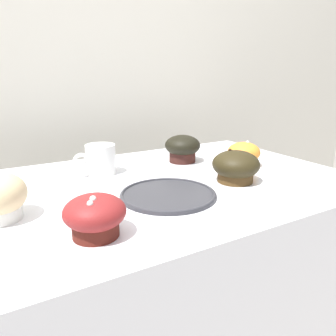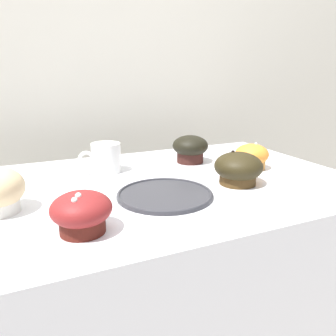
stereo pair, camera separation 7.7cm
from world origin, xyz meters
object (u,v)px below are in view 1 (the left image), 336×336
object	(u,v)px
muffin_back_right	(236,167)
coffee_cup	(100,159)
serving_plate	(168,194)
muffin_back_left	(95,215)
muffin_front_center	(244,154)
muffin_front_right	(182,148)

from	to	relation	value
muffin_back_right	coffee_cup	size ratio (longest dim) A/B	0.99
serving_plate	muffin_back_left	bearing A→B (deg)	-153.50
muffin_back_right	muffin_back_left	bearing A→B (deg)	-165.38
muffin_back_left	muffin_back_right	xyz separation A→B (m)	(0.39, 0.10, 0.00)
muffin_front_center	muffin_front_right	size ratio (longest dim) A/B	0.88
muffin_back_left	muffin_back_right	world-z (taller)	muffin_back_right
coffee_cup	serving_plate	world-z (taller)	coffee_cup
muffin_back_left	serving_plate	world-z (taller)	muffin_back_left
muffin_back_left	muffin_back_right	bearing A→B (deg)	14.62
muffin_front_right	muffin_front_center	bearing A→B (deg)	-45.72
muffin_front_right	muffin_back_right	bearing A→B (deg)	-87.34
muffin_front_right	serving_plate	bearing A→B (deg)	-128.59
muffin_front_center	coffee_cup	xyz separation A→B (m)	(-0.39, 0.13, 0.01)
muffin_front_center	muffin_back_left	distance (m)	0.54
muffin_front_center	coffee_cup	bearing A→B (deg)	161.07
muffin_front_right	serving_plate	xyz separation A→B (m)	(-0.19, -0.23, -0.04)
muffin_front_right	serving_plate	distance (m)	0.30
muffin_back_left	coffee_cup	size ratio (longest dim) A/B	0.88
muffin_back_left	coffee_cup	bearing A→B (deg)	69.78
muffin_front_right	serving_plate	world-z (taller)	muffin_front_right
muffin_back_left	serving_plate	size ratio (longest dim) A/B	0.49
muffin_back_left	muffin_front_right	xyz separation A→B (m)	(0.38, 0.33, 0.01)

